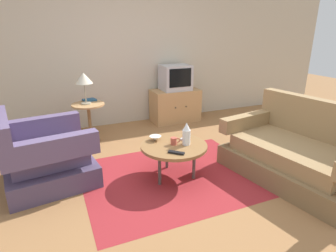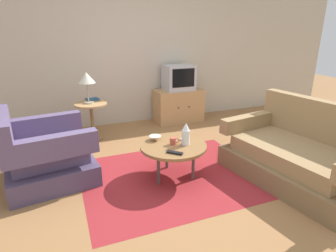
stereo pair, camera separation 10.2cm
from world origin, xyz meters
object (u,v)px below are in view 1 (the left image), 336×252
(mug, at_px, (174,141))
(table_lamp, at_px, (84,79))
(couch, at_px, (297,154))
(tv_remote_silver, at_px, (185,137))
(book, at_px, (89,100))
(coffee_table, at_px, (174,147))
(tv_remote_dark, at_px, (176,153))
(bowl, at_px, (155,138))
(armchair, at_px, (44,158))
(tv_stand, at_px, (175,105))
(vase, at_px, (186,134))
(television, at_px, (175,78))
(side_table, at_px, (89,114))

(mug, bearing_deg, table_lamp, 115.92)
(couch, xyz_separation_m, tv_remote_silver, (-1.12, 0.68, 0.14))
(table_lamp, bearing_deg, book, 67.74)
(tv_remote_silver, bearing_deg, coffee_table, -7.61)
(mug, distance_m, tv_remote_dark, 0.25)
(couch, distance_m, bowl, 1.66)
(armchair, relative_size, table_lamp, 2.24)
(coffee_table, height_order, tv_remote_silver, tv_remote_silver)
(couch, distance_m, mug, 1.44)
(tv_stand, height_order, tv_remote_silver, tv_stand)
(couch, distance_m, vase, 1.32)
(couch, height_order, tv_stand, couch)
(tv_stand, xyz_separation_m, television, (-0.00, 0.00, 0.52))
(mug, height_order, bowl, mug)
(armchair, relative_size, tv_stand, 1.20)
(tv_stand, bearing_deg, armchair, -147.55)
(book, bearing_deg, couch, -60.92)
(armchair, relative_size, vase, 3.96)
(tv_remote_dark, bearing_deg, armchair, -164.39)
(couch, distance_m, television, 2.56)
(tv_remote_silver, bearing_deg, side_table, -95.77)
(table_lamp, distance_m, bowl, 1.56)
(side_table, relative_size, vase, 2.25)
(couch, distance_m, coffee_table, 1.44)
(couch, relative_size, book, 7.79)
(tv_remote_dark, bearing_deg, bowl, 143.18)
(couch, distance_m, side_table, 2.93)
(armchair, bearing_deg, tv_remote_silver, 69.59)
(tv_stand, distance_m, book, 1.61)
(table_lamp, height_order, vase, table_lamp)
(vase, relative_size, mug, 2.29)
(armchair, height_order, television, television)
(couch, height_order, coffee_table, couch)
(television, xyz_separation_m, tv_remote_silver, (-0.69, -1.79, -0.40))
(couch, distance_m, tv_remote_silver, 1.32)
(armchair, distance_m, table_lamp, 1.41)
(tv_remote_silver, bearing_deg, tv_stand, -150.07)
(armchair, bearing_deg, tv_remote_dark, 53.73)
(bowl, bearing_deg, tv_remote_silver, -12.29)
(armchair, height_order, bowl, armchair)
(vase, distance_m, tv_remote_silver, 0.22)
(armchair, xyz_separation_m, tv_remote_dark, (1.31, -0.70, 0.12))
(bowl, distance_m, book, 1.61)
(tv_stand, bearing_deg, coffee_table, -115.07)
(coffee_table, xyz_separation_m, book, (-0.67, 1.72, 0.22))
(table_lamp, bearing_deg, bowl, -65.97)
(coffee_table, relative_size, mug, 6.64)
(couch, xyz_separation_m, vase, (-1.19, 0.50, 0.26))
(television, xyz_separation_m, table_lamp, (-1.64, -0.38, 0.14))
(coffee_table, distance_m, tv_remote_dark, 0.25)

